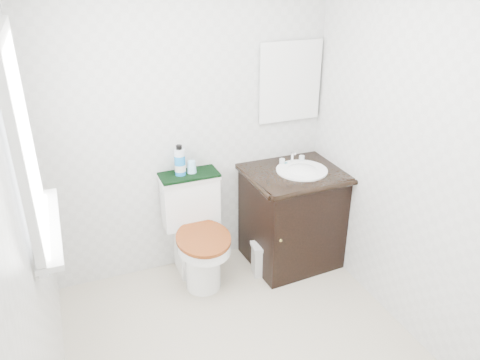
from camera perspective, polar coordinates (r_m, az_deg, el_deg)
floor at (r=3.19m, az=1.31°, el=-21.02°), size 2.40×2.40×0.00m
wall_back at (r=3.52m, az=-6.23°, el=6.80°), size 2.40×0.00×2.40m
wall_front at (r=1.64m, az=19.45°, el=-19.13°), size 2.40×0.00×2.40m
wall_left at (r=2.31m, az=-24.46°, el=-5.84°), size 0.00×2.40×2.40m
wall_right at (r=3.04m, az=21.01°, el=2.17°), size 0.00×2.40×2.40m
window at (r=2.40m, az=-25.19°, el=4.43°), size 0.02×0.70×0.90m
mirror at (r=3.72m, az=6.11°, el=11.83°), size 0.50×0.02×0.60m
toilet at (r=3.66m, az=-5.34°, el=-6.90°), size 0.45×0.65×0.83m
vanity at (r=3.84m, az=6.64°, el=-4.05°), size 0.80×0.70×0.92m
trash_bin at (r=3.80m, az=2.87°, el=-9.52°), size 0.21×0.18×0.27m
towel at (r=3.54m, az=-6.24°, el=0.65°), size 0.44×0.22×0.02m
mouthwash_bottle at (r=3.48m, az=-7.35°, el=2.28°), size 0.08×0.08×0.23m
cup at (r=3.53m, az=-5.92°, el=1.61°), size 0.07×0.07×0.09m
soap_bar at (r=3.76m, az=5.43°, el=2.05°), size 0.07×0.04×0.02m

